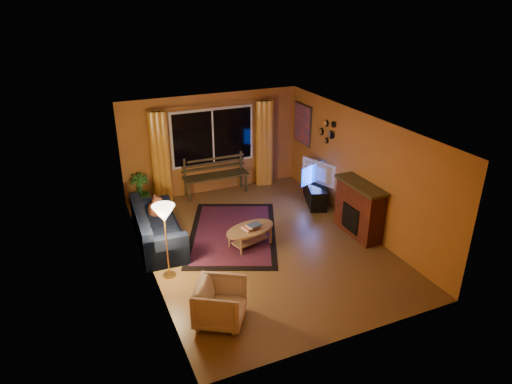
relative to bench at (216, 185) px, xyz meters
name	(u,v)px	position (x,y,z in m)	size (l,w,h in m)	color
floor	(262,245)	(0.03, -2.75, -0.26)	(4.50, 6.00, 0.02)	brown
ceiling	(263,125)	(0.03, -2.75, 2.26)	(4.50, 6.00, 0.02)	white
wall_back	(212,144)	(0.03, 0.26, 1.00)	(4.50, 0.02, 2.50)	#BA7230
wall_left	(145,209)	(-2.23, -2.75, 1.00)	(0.02, 6.00, 2.50)	#BA7230
wall_right	(360,171)	(2.29, -2.75, 1.00)	(0.02, 6.00, 2.50)	#BA7230
window	(213,137)	(0.03, 0.19, 1.20)	(2.00, 0.02, 1.30)	black
curtain_rod	(212,105)	(0.03, 0.15, 2.00)	(0.03, 0.03, 3.20)	#BF8C3F
curtain_left	(160,158)	(-1.32, 0.13, 0.87)	(0.36, 0.36, 2.24)	gold
curtain_right	(264,143)	(1.38, 0.13, 0.87)	(0.36, 0.36, 2.24)	gold
bench	(216,185)	(0.00, 0.00, 0.00)	(1.65, 0.48, 0.49)	#352F17
potted_plant	(140,191)	(-1.90, 0.00, 0.17)	(0.46, 0.46, 0.83)	#235B1E
sofa	(158,227)	(-1.89, -1.89, 0.15)	(0.83, 1.95, 0.79)	black
dog	(155,207)	(-1.84, -1.46, 0.38)	(0.31, 0.43, 0.47)	#9C4E3A
armchair	(220,301)	(-1.53, -4.63, 0.13)	(0.73, 0.69, 0.75)	beige
floor_lamp	(166,242)	(-1.97, -3.09, 0.46)	(0.23, 0.23, 1.41)	#BF8C3F
rug	(233,233)	(-0.35, -2.09, -0.24)	(1.80, 2.85, 0.02)	maroon
coffee_table	(250,237)	(-0.21, -2.69, -0.05)	(1.09, 1.09, 0.40)	#9E7753
tv_console	(315,193)	(2.03, -1.45, 0.00)	(0.39, 1.16, 0.49)	black
television	(316,173)	(2.03, -1.45, 0.52)	(0.98, 0.13, 0.56)	black
fireplace	(359,210)	(2.08, -3.15, 0.30)	(0.40, 1.20, 1.10)	maroon
mirror_cluster	(327,130)	(2.24, -1.45, 1.55)	(0.06, 0.60, 0.56)	black
painting	(302,124)	(2.25, -0.30, 1.40)	(0.04, 0.76, 0.96)	#DE452B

